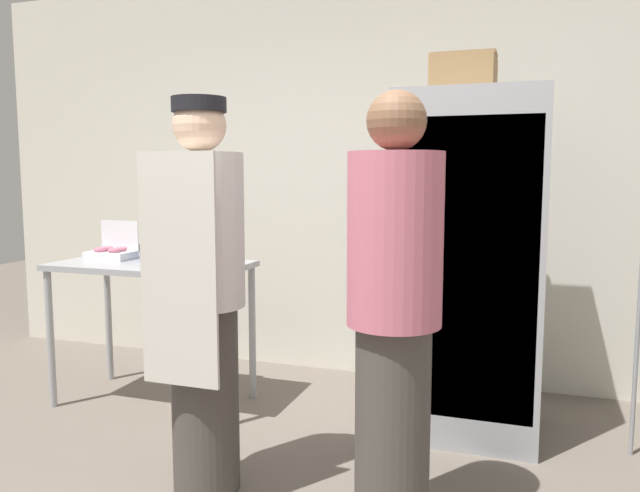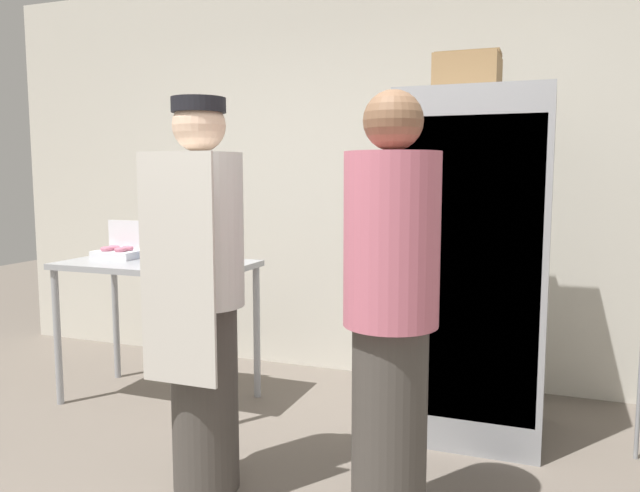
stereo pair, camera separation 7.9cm
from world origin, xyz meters
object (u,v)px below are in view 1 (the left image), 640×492
object	(u,v)px
refrigerator	(470,266)
blender_pitcher	(208,244)
person_customer	(394,313)
binder_stack	(170,248)
person_baker	(202,292)
cardboard_storage_box	(464,75)
donut_box	(112,252)

from	to	relation	value
refrigerator	blender_pitcher	world-z (taller)	refrigerator
blender_pitcher	person_customer	world-z (taller)	person_customer
binder_stack	person_baker	bearing A→B (deg)	-51.35
cardboard_storage_box	refrigerator	bearing A→B (deg)	-56.66
blender_pitcher	person_baker	world-z (taller)	person_baker
binder_stack	person_baker	xyz separation A→B (m)	(0.81, -1.02, -0.05)
person_customer	donut_box	bearing A→B (deg)	155.00
refrigerator	donut_box	bearing A→B (deg)	-175.98
person_customer	blender_pitcher	bearing A→B (deg)	144.53
donut_box	blender_pitcher	xyz separation A→B (m)	(0.69, 0.01, 0.08)
person_baker	person_customer	xyz separation A→B (m)	(0.87, -0.04, -0.02)
donut_box	cardboard_storage_box	bearing A→B (deg)	6.96
binder_stack	person_customer	xyz separation A→B (m)	(1.69, -1.06, -0.07)
blender_pitcher	donut_box	bearing A→B (deg)	-179.02
refrigerator	person_customer	xyz separation A→B (m)	(-0.18, -1.12, -0.04)
binder_stack	person_baker	size ratio (longest dim) A/B	0.18
binder_stack	cardboard_storage_box	world-z (taller)	cardboard_storage_box
refrigerator	binder_stack	bearing A→B (deg)	-178.15
person_customer	cardboard_storage_box	bearing A→B (deg)	84.98
person_baker	blender_pitcher	bearing A→B (deg)	117.84
refrigerator	person_baker	size ratio (longest dim) A/B	1.06
blender_pitcher	person_customer	bearing A→B (deg)	-35.47
donut_box	person_customer	xyz separation A→B (m)	(2.06, -0.96, -0.04)
refrigerator	person_baker	bearing A→B (deg)	-134.23
refrigerator	blender_pitcher	distance (m)	1.55
person_baker	cardboard_storage_box	bearing A→B (deg)	50.45
refrigerator	person_customer	size ratio (longest dim) A/B	1.07
blender_pitcher	cardboard_storage_box	distance (m)	1.78
donut_box	blender_pitcher	bearing A→B (deg)	0.98
donut_box	cardboard_storage_box	distance (m)	2.42
blender_pitcher	cardboard_storage_box	size ratio (longest dim) A/B	0.78
blender_pitcher	cardboard_storage_box	bearing A→B (deg)	9.74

